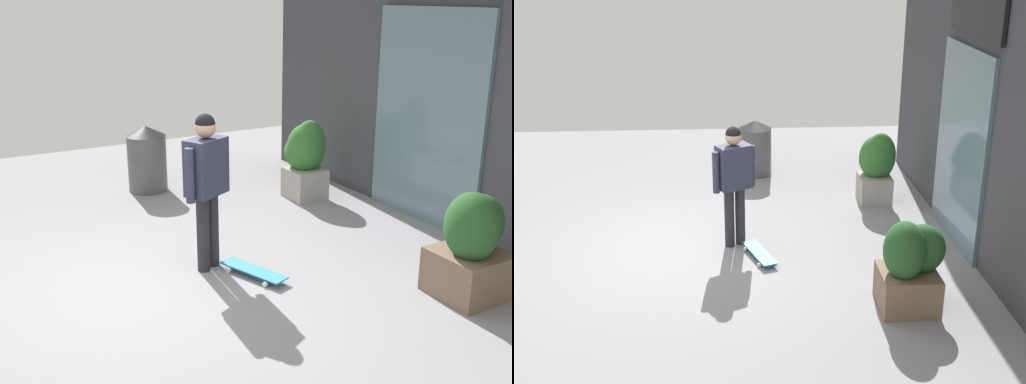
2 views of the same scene
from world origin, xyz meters
TOP-DOWN VIEW (x-y plane):
  - ground_plane at (0.00, 0.00)m, footprint 12.00×12.00m
  - building_facade at (-0.01, 3.50)m, footprint 7.13×0.31m
  - skateboarder at (-0.18, 0.39)m, footprint 0.43×0.55m
  - skateboard at (0.24, 0.70)m, footprint 0.79×0.44m
  - planter_box_left at (-1.67, 2.59)m, footprint 0.62×0.56m
  - planter_box_right at (1.58, 2.28)m, footprint 0.63×0.72m
  - trash_bin at (-3.04, 0.78)m, footprint 0.57×0.57m

SIDE VIEW (x-z plane):
  - ground_plane at x=0.00m, z-range 0.00..0.00m
  - skateboard at x=0.24m, z-range 0.02..0.10m
  - trash_bin at x=-3.04m, z-range 0.00..0.95m
  - planter_box_right at x=1.58m, z-range -0.01..1.04m
  - planter_box_left at x=-1.67m, z-range 0.05..1.15m
  - skateboarder at x=-0.18m, z-range 0.18..1.81m
  - building_facade at x=-0.01m, z-range -0.02..3.93m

